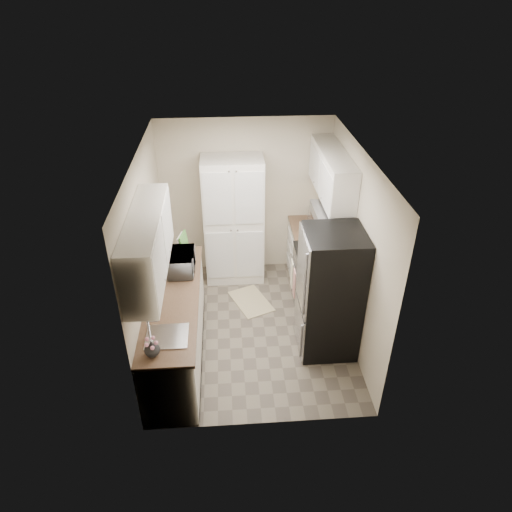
{
  "coord_description": "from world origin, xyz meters",
  "views": [
    {
      "loc": [
        -0.31,
        -4.88,
        4.24
      ],
      "look_at": [
        0.06,
        0.15,
        1.09
      ],
      "focal_mm": 32.0,
      "sensor_mm": 36.0,
      "label": 1
    }
  ],
  "objects_px": {
    "microwave": "(181,262)",
    "wine_bottle": "(169,248)",
    "refrigerator": "(330,293)",
    "pantry_cabinet": "(234,221)",
    "toaster_oven": "(317,216)",
    "electric_range": "(319,281)"
  },
  "relations": [
    {
      "from": "pantry_cabinet",
      "to": "wine_bottle",
      "type": "bearing_deg",
      "value": -138.16
    },
    {
      "from": "pantry_cabinet",
      "to": "refrigerator",
      "type": "height_order",
      "value": "pantry_cabinet"
    },
    {
      "from": "toaster_oven",
      "to": "pantry_cabinet",
      "type": "bearing_deg",
      "value": -164.76
    },
    {
      "from": "pantry_cabinet",
      "to": "microwave",
      "type": "xyz_separation_m",
      "value": [
        -0.71,
        -1.2,
        0.06
      ]
    },
    {
      "from": "electric_range",
      "to": "microwave",
      "type": "height_order",
      "value": "microwave"
    },
    {
      "from": "refrigerator",
      "to": "microwave",
      "type": "height_order",
      "value": "refrigerator"
    },
    {
      "from": "refrigerator",
      "to": "toaster_oven",
      "type": "bearing_deg",
      "value": 85.18
    },
    {
      "from": "pantry_cabinet",
      "to": "toaster_oven",
      "type": "distance_m",
      "value": 1.29
    },
    {
      "from": "microwave",
      "to": "wine_bottle",
      "type": "xyz_separation_m",
      "value": [
        -0.2,
        0.39,
        -0.0
      ]
    },
    {
      "from": "refrigerator",
      "to": "wine_bottle",
      "type": "xyz_separation_m",
      "value": [
        -2.05,
        0.91,
        0.2
      ]
    },
    {
      "from": "wine_bottle",
      "to": "toaster_oven",
      "type": "bearing_deg",
      "value": 20.89
    },
    {
      "from": "pantry_cabinet",
      "to": "refrigerator",
      "type": "relative_size",
      "value": 1.18
    },
    {
      "from": "refrigerator",
      "to": "electric_range",
      "type": "bearing_deg",
      "value": 87.52
    },
    {
      "from": "wine_bottle",
      "to": "toaster_oven",
      "type": "height_order",
      "value": "wine_bottle"
    },
    {
      "from": "electric_range",
      "to": "wine_bottle",
      "type": "xyz_separation_m",
      "value": [
        -2.08,
        0.11,
        0.57
      ]
    },
    {
      "from": "wine_bottle",
      "to": "toaster_oven",
      "type": "relative_size",
      "value": 0.76
    },
    {
      "from": "toaster_oven",
      "to": "wine_bottle",
      "type": "bearing_deg",
      "value": -144.99
    },
    {
      "from": "refrigerator",
      "to": "wine_bottle",
      "type": "relative_size",
      "value": 6.47
    },
    {
      "from": "electric_range",
      "to": "refrigerator",
      "type": "height_order",
      "value": "refrigerator"
    },
    {
      "from": "microwave",
      "to": "wine_bottle",
      "type": "relative_size",
      "value": 1.87
    },
    {
      "from": "microwave",
      "to": "electric_range",
      "type": "bearing_deg",
      "value": -81.49
    },
    {
      "from": "refrigerator",
      "to": "pantry_cabinet",
      "type": "bearing_deg",
      "value": 123.46
    }
  ]
}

